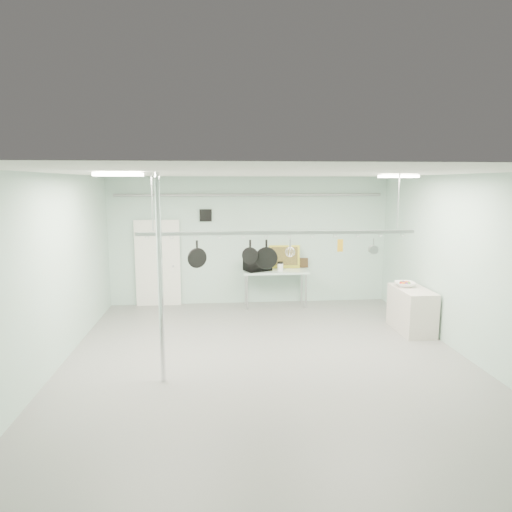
{
  "coord_description": "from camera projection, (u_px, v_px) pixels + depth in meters",
  "views": [
    {
      "loc": [
        -0.87,
        -7.39,
        3.04
      ],
      "look_at": [
        -0.11,
        1.0,
        1.69
      ],
      "focal_mm": 32.0,
      "sensor_mm": 36.0,
      "label": 1
    }
  ],
  "objects": [
    {
      "name": "skillet_left",
      "position": [
        197.0,
        254.0,
        7.72
      ],
      "size": [
        0.34,
        0.19,
        0.47
      ],
      "primitive_type": null,
      "rotation": [
        0.0,
        0.0,
        0.41
      ],
      "color": "black",
      "rests_on": "pot_rack"
    },
    {
      "name": "light_panel_left",
      "position": [
        119.0,
        174.0,
        6.34
      ],
      "size": [
        0.65,
        0.3,
        0.05
      ],
      "primitive_type": "cube",
      "color": "white",
      "rests_on": "ceiling"
    },
    {
      "name": "fruit_bowl",
      "position": [
        405.0,
        284.0,
        9.51
      ],
      "size": [
        0.45,
        0.45,
        0.1
      ],
      "primitive_type": "imported",
      "rotation": [
        0.0,
        0.0,
        -0.11
      ],
      "color": "white",
      "rests_on": "side_cabinet"
    },
    {
      "name": "chrome_pole",
      "position": [
        160.0,
        280.0,
        6.83
      ],
      "size": [
        0.08,
        0.08,
        3.2
      ],
      "primitive_type": "cylinder",
      "color": "silver",
      "rests_on": "floor"
    },
    {
      "name": "painting_small",
      "position": [
        302.0,
        263.0,
        11.61
      ],
      "size": [
        0.3,
        0.09,
        0.25
      ],
      "primitive_type": "cube",
      "rotation": [
        -0.17,
        0.0,
        0.02
      ],
      "color": "#342412",
      "rests_on": "prep_table"
    },
    {
      "name": "coffee_canister",
      "position": [
        280.0,
        267.0,
        11.19
      ],
      "size": [
        0.17,
        0.17,
        0.19
      ],
      "primitive_type": "cylinder",
      "rotation": [
        0.0,
        0.0,
        0.28
      ],
      "color": "white",
      "rests_on": "prep_table"
    },
    {
      "name": "wall_vent",
      "position": [
        206.0,
        215.0,
        11.27
      ],
      "size": [
        0.3,
        0.04,
        0.3
      ],
      "primitive_type": "cube",
      "color": "black",
      "rests_on": "back_wall"
    },
    {
      "name": "grater",
      "position": [
        340.0,
        245.0,
        7.92
      ],
      "size": [
        0.1,
        0.03,
        0.23
      ],
      "primitive_type": null,
      "rotation": [
        0.0,
        0.0,
        -0.1
      ],
      "color": "yellow",
      "rests_on": "pot_rack"
    },
    {
      "name": "floor",
      "position": [
        268.0,
        362.0,
        7.82
      ],
      "size": [
        8.0,
        8.0,
        0.0
      ],
      "primitive_type": "plane",
      "color": "gray",
      "rests_on": "ground"
    },
    {
      "name": "saucepan",
      "position": [
        373.0,
        246.0,
        7.98
      ],
      "size": [
        0.16,
        0.09,
        0.27
      ],
      "primitive_type": null,
      "rotation": [
        0.0,
        0.0,
        -0.02
      ],
      "color": "#ABAAAE",
      "rests_on": "pot_rack"
    },
    {
      "name": "pot_rack",
      "position": [
        278.0,
        231.0,
        7.78
      ],
      "size": [
        4.8,
        0.06,
        1.0
      ],
      "color": "#B7B7BC",
      "rests_on": "ceiling"
    },
    {
      "name": "light_panel_right",
      "position": [
        398.0,
        176.0,
        8.12
      ],
      "size": [
        0.65,
        0.3,
        0.05
      ],
      "primitive_type": "cube",
      "color": "white",
      "rests_on": "ceiling"
    },
    {
      "name": "skillet_right",
      "position": [
        266.0,
        255.0,
        7.83
      ],
      "size": [
        0.39,
        0.07,
        0.53
      ],
      "primitive_type": null,
      "rotation": [
        0.0,
        0.0,
        -0.03
      ],
      "color": "black",
      "rests_on": "pot_rack"
    },
    {
      "name": "whisk",
      "position": [
        290.0,
        248.0,
        7.85
      ],
      "size": [
        0.17,
        0.17,
        0.31
      ],
      "primitive_type": null,
      "rotation": [
        0.0,
        0.0,
        -0.02
      ],
      "color": "#B3B3B8",
      "rests_on": "pot_rack"
    },
    {
      "name": "right_wall",
      "position": [
        469.0,
        267.0,
        7.88
      ],
      "size": [
        0.02,
        8.0,
        3.2
      ],
      "primitive_type": "cube",
      "color": "#9FBFAC",
      "rests_on": "floor"
    },
    {
      "name": "back_wall",
      "position": [
        250.0,
        241.0,
        11.49
      ],
      "size": [
        7.0,
        0.02,
        3.2
      ],
      "primitive_type": "cube",
      "color": "#9FBFAC",
      "rests_on": "floor"
    },
    {
      "name": "skillet_mid",
      "position": [
        250.0,
        251.0,
        7.79
      ],
      "size": [
        0.29,
        0.15,
        0.4
      ],
      "primitive_type": null,
      "rotation": [
        0.0,
        0.0,
        -0.33
      ],
      "color": "black",
      "rests_on": "pot_rack"
    },
    {
      "name": "painting_large",
      "position": [
        284.0,
        257.0,
        11.54
      ],
      "size": [
        0.79,
        0.19,
        0.58
      ],
      "primitive_type": "cube",
      "rotation": [
        -0.14,
        0.0,
        -0.07
      ],
      "color": "gold",
      "rests_on": "prep_table"
    },
    {
      "name": "conduit_pipe",
      "position": [
        250.0,
        195.0,
        11.22
      ],
      "size": [
        6.6,
        0.07,
        0.07
      ],
      "primitive_type": "cylinder",
      "rotation": [
        0.0,
        1.57,
        0.0
      ],
      "color": "gray",
      "rests_on": "back_wall"
    },
    {
      "name": "prep_table",
      "position": [
        275.0,
        273.0,
        11.28
      ],
      "size": [
        1.6,
        0.7,
        0.91
      ],
      "color": "#B1D0BF",
      "rests_on": "floor"
    },
    {
      "name": "fruit_cluster",
      "position": [
        405.0,
        282.0,
        9.51
      ],
      "size": [
        0.24,
        0.24,
        0.09
      ],
      "primitive_type": null,
      "color": "maroon",
      "rests_on": "fruit_bowl"
    },
    {
      "name": "door",
      "position": [
        158.0,
        264.0,
        11.33
      ],
      "size": [
        1.1,
        0.1,
        2.2
      ],
      "primitive_type": "cube",
      "color": "silver",
      "rests_on": "floor"
    },
    {
      "name": "microwave",
      "position": [
        258.0,
        264.0,
        11.19
      ],
      "size": [
        0.73,
        0.63,
        0.34
      ],
      "primitive_type": "imported",
      "rotation": [
        0.0,
        0.0,
        3.56
      ],
      "color": "black",
      "rests_on": "prep_table"
    },
    {
      "name": "ceiling",
      "position": [
        269.0,
        174.0,
        7.32
      ],
      "size": [
        7.0,
        8.0,
        0.02
      ],
      "primitive_type": "cube",
      "color": "silver",
      "rests_on": "back_wall"
    },
    {
      "name": "side_cabinet",
      "position": [
        412.0,
        310.0,
        9.41
      ],
      "size": [
        0.6,
        1.2,
        0.9
      ],
      "primitive_type": "cube",
      "color": "beige",
      "rests_on": "floor"
    }
  ]
}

